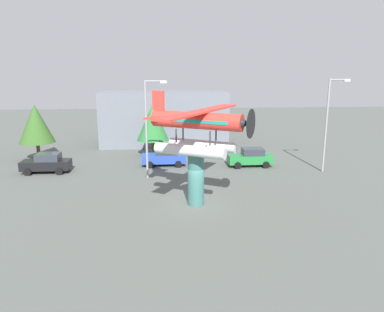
{
  "coord_description": "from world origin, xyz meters",
  "views": [
    {
      "loc": [
        -2.25,
        -22.82,
        8.65
      ],
      "look_at": [
        0.0,
        3.0,
        2.68
      ],
      "focal_mm": 33.37,
      "sensor_mm": 36.0,
      "label": 1
    }
  ],
  "objects_px": {
    "storefront_building": "(164,118)",
    "streetlight_secondary": "(329,119)",
    "car_near_black": "(47,163)",
    "floatplane_monument": "(198,128)",
    "tree_east": "(153,123)",
    "car_far_green": "(251,157)",
    "car_mid_blue": "(165,157)",
    "streetlight_primary": "(148,123)",
    "display_pedestal": "(196,179)",
    "tree_west": "(36,124)"
  },
  "relations": [
    {
      "from": "storefront_building",
      "to": "streetlight_secondary",
      "type": "bearing_deg",
      "value": -45.63
    },
    {
      "from": "car_near_black",
      "to": "storefront_building",
      "type": "height_order",
      "value": "storefront_building"
    },
    {
      "from": "floatplane_monument",
      "to": "storefront_building",
      "type": "bearing_deg",
      "value": 125.58
    },
    {
      "from": "streetlight_secondary",
      "to": "tree_east",
      "type": "relative_size",
      "value": 1.51
    },
    {
      "from": "car_far_green",
      "to": "tree_east",
      "type": "relative_size",
      "value": 0.77
    },
    {
      "from": "car_near_black",
      "to": "car_mid_blue",
      "type": "distance_m",
      "value": 10.68
    },
    {
      "from": "streetlight_primary",
      "to": "streetlight_secondary",
      "type": "xyz_separation_m",
      "value": [
        15.79,
        0.59,
        0.05
      ]
    },
    {
      "from": "car_near_black",
      "to": "car_far_green",
      "type": "bearing_deg",
      "value": -178.0
    },
    {
      "from": "car_far_green",
      "to": "tree_east",
      "type": "distance_m",
      "value": 11.27
    },
    {
      "from": "display_pedestal",
      "to": "tree_east",
      "type": "distance_m",
      "value": 15.86
    },
    {
      "from": "streetlight_secondary",
      "to": "storefront_building",
      "type": "height_order",
      "value": "streetlight_secondary"
    },
    {
      "from": "display_pedestal",
      "to": "streetlight_primary",
      "type": "distance_m",
      "value": 8.07
    },
    {
      "from": "car_near_black",
      "to": "car_far_green",
      "type": "height_order",
      "value": "same"
    },
    {
      "from": "storefront_building",
      "to": "tree_east",
      "type": "height_order",
      "value": "storefront_building"
    },
    {
      "from": "display_pedestal",
      "to": "streetlight_primary",
      "type": "height_order",
      "value": "streetlight_primary"
    },
    {
      "from": "car_far_green",
      "to": "tree_west",
      "type": "height_order",
      "value": "tree_west"
    },
    {
      "from": "display_pedestal",
      "to": "tree_east",
      "type": "xyz_separation_m",
      "value": [
        -3.15,
        15.44,
        1.77
      ]
    },
    {
      "from": "car_far_green",
      "to": "storefront_building",
      "type": "xyz_separation_m",
      "value": [
        -8.09,
        12.2,
        2.38
      ]
    },
    {
      "from": "floatplane_monument",
      "to": "car_far_green",
      "type": "distance_m",
      "value": 12.4
    },
    {
      "from": "streetlight_secondary",
      "to": "storefront_building",
      "type": "distance_m",
      "value": 20.57
    },
    {
      "from": "display_pedestal",
      "to": "streetlight_secondary",
      "type": "xyz_separation_m",
      "value": [
        12.48,
        7.34,
        2.99
      ]
    },
    {
      "from": "display_pedestal",
      "to": "storefront_building",
      "type": "distance_m",
      "value": 22.13
    },
    {
      "from": "tree_west",
      "to": "tree_east",
      "type": "height_order",
      "value": "tree_west"
    },
    {
      "from": "car_near_black",
      "to": "streetlight_secondary",
      "type": "relative_size",
      "value": 0.51
    },
    {
      "from": "streetlight_primary",
      "to": "streetlight_secondary",
      "type": "relative_size",
      "value": 0.99
    },
    {
      "from": "streetlight_secondary",
      "to": "tree_east",
      "type": "height_order",
      "value": "streetlight_secondary"
    },
    {
      "from": "tree_east",
      "to": "car_mid_blue",
      "type": "bearing_deg",
      "value": -75.99
    },
    {
      "from": "car_far_green",
      "to": "storefront_building",
      "type": "relative_size",
      "value": 0.27
    },
    {
      "from": "tree_west",
      "to": "car_near_black",
      "type": "bearing_deg",
      "value": -65.38
    },
    {
      "from": "floatplane_monument",
      "to": "tree_east",
      "type": "xyz_separation_m",
      "value": [
        -3.27,
        15.51,
        -1.69
      ]
    },
    {
      "from": "display_pedestal",
      "to": "storefront_building",
      "type": "xyz_separation_m",
      "value": [
        -1.86,
        22.0,
        1.47
      ]
    },
    {
      "from": "display_pedestal",
      "to": "car_far_green",
      "type": "bearing_deg",
      "value": 57.55
    },
    {
      "from": "car_mid_blue",
      "to": "streetlight_secondary",
      "type": "relative_size",
      "value": 0.51
    },
    {
      "from": "streetlight_secondary",
      "to": "tree_west",
      "type": "distance_m",
      "value": 28.3
    },
    {
      "from": "streetlight_primary",
      "to": "storefront_building",
      "type": "bearing_deg",
      "value": 84.59
    },
    {
      "from": "display_pedestal",
      "to": "car_near_black",
      "type": "bearing_deg",
      "value": 143.9
    },
    {
      "from": "floatplane_monument",
      "to": "car_near_black",
      "type": "distance_m",
      "value": 16.25
    },
    {
      "from": "car_mid_blue",
      "to": "streetlight_secondary",
      "type": "height_order",
      "value": "streetlight_secondary"
    },
    {
      "from": "tree_west",
      "to": "display_pedestal",
      "type": "bearing_deg",
      "value": -43.85
    },
    {
      "from": "display_pedestal",
      "to": "floatplane_monument",
      "type": "height_order",
      "value": "floatplane_monument"
    },
    {
      "from": "car_mid_blue",
      "to": "tree_west",
      "type": "distance_m",
      "value": 13.72
    },
    {
      "from": "floatplane_monument",
      "to": "tree_east",
      "type": "relative_size",
      "value": 1.74
    },
    {
      "from": "streetlight_primary",
      "to": "storefront_building",
      "type": "height_order",
      "value": "streetlight_primary"
    },
    {
      "from": "floatplane_monument",
      "to": "car_near_black",
      "type": "xyz_separation_m",
      "value": [
        -12.65,
        9.21,
        -4.37
      ]
    },
    {
      "from": "storefront_building",
      "to": "car_far_green",
      "type": "bearing_deg",
      "value": -56.45
    },
    {
      "from": "car_far_green",
      "to": "display_pedestal",
      "type": "bearing_deg",
      "value": 57.55
    },
    {
      "from": "floatplane_monument",
      "to": "streetlight_primary",
      "type": "height_order",
      "value": "streetlight_primary"
    },
    {
      "from": "floatplane_monument",
      "to": "tree_west",
      "type": "height_order",
      "value": "floatplane_monument"
    },
    {
      "from": "streetlight_primary",
      "to": "storefront_building",
      "type": "distance_m",
      "value": 15.39
    },
    {
      "from": "car_far_green",
      "to": "storefront_building",
      "type": "height_order",
      "value": "storefront_building"
    }
  ]
}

